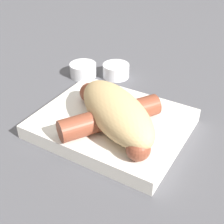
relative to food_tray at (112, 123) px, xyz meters
The scene contains 7 objects.
ground_plane 0.01m from the food_tray, ahead, with size 3.00×3.00×0.00m, color #4C4C51.
food_tray is the anchor object (origin of this frame).
bread_roll 0.05m from the food_tray, 134.29° to the left, with size 0.18×0.15×0.05m.
sausage 0.03m from the food_tray, 116.07° to the left, with size 0.16×0.14×0.03m.
pickled_veggies 0.07m from the food_tray, 45.02° to the right, with size 0.07×0.08×0.00m.
condiment_cup_near 0.17m from the food_tray, 61.89° to the right, with size 0.05×0.05×0.03m.
condiment_cup_far 0.18m from the food_tray, 41.20° to the right, with size 0.05×0.05×0.03m.
Camera 1 is at (-0.19, 0.32, 0.29)m, focal length 50.00 mm.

